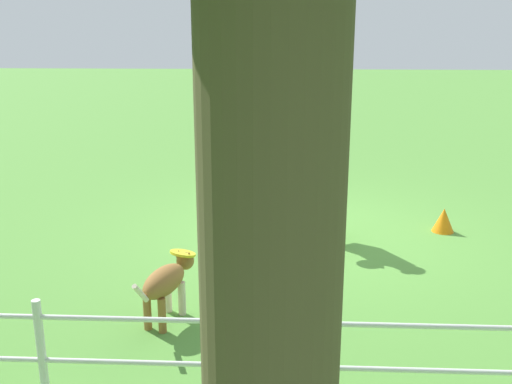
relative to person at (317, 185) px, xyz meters
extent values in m
plane|color=#56943B|center=(0.13, -0.06, -0.70)|extent=(60.00, 60.00, 0.00)
cube|color=silver|center=(0.12, -0.07, -0.65)|extent=(0.26, 0.10, 0.10)
cylinder|color=tan|center=(0.15, -0.02, -0.46)|extent=(0.32, 0.25, 0.37)
cylinder|color=navy|center=(0.10, -0.07, -0.23)|extent=(0.42, 0.33, 0.37)
cube|color=silver|center=(-0.12, 0.07, -0.65)|extent=(0.26, 0.10, 0.10)
cylinder|color=tan|center=(-0.10, 0.12, -0.46)|extent=(0.32, 0.25, 0.37)
cylinder|color=navy|center=(-0.11, 0.05, -0.23)|extent=(0.42, 0.33, 0.37)
cube|color=beige|center=(-0.02, -0.03, 0.11)|extent=(0.50, 0.52, 0.58)
cylinder|color=beige|center=(0.17, -0.11, 0.17)|extent=(0.16, 0.15, 0.29)
cylinder|color=beige|center=(-0.18, 0.08, 0.17)|extent=(0.16, 0.15, 0.29)
cylinder|color=tan|center=(-0.10, 0.27, -0.01)|extent=(0.21, 0.29, 0.19)
cylinder|color=tan|center=(0.20, -0.09, 0.01)|extent=(0.17, 0.14, 0.27)
sphere|color=tan|center=(0.03, 0.05, 0.47)|extent=(0.21, 0.21, 0.21)
cylinder|color=gold|center=(0.03, 0.05, 0.56)|extent=(0.22, 0.22, 0.07)
cylinder|color=gold|center=(0.08, 0.14, 0.53)|extent=(0.12, 0.12, 0.02)
ellipsoid|color=olive|center=(1.46, 2.23, -0.30)|extent=(0.43, 0.64, 0.25)
ellipsoid|color=beige|center=(1.41, 2.07, -0.33)|extent=(0.12, 0.17, 0.15)
sphere|color=olive|center=(1.34, 1.85, -0.26)|extent=(0.17, 0.17, 0.17)
cone|color=olive|center=(1.31, 1.77, -0.28)|extent=(0.11, 0.11, 0.09)
cone|color=olive|center=(1.29, 1.89, -0.19)|extent=(0.06, 0.06, 0.07)
cone|color=olive|center=(1.39, 1.85, -0.19)|extent=(0.06, 0.06, 0.07)
cylinder|color=beige|center=(1.34, 2.08, -0.54)|extent=(0.09, 0.09, 0.32)
cylinder|color=beige|center=(1.48, 2.04, -0.54)|extent=(0.09, 0.09, 0.32)
cylinder|color=olive|center=(1.45, 2.42, -0.54)|extent=(0.09, 0.09, 0.32)
cylinder|color=olive|center=(1.59, 2.37, -0.54)|extent=(0.09, 0.09, 0.32)
cylinder|color=beige|center=(1.59, 2.58, -0.25)|extent=(0.11, 0.20, 0.23)
cylinder|color=yellow|center=(1.36, 1.85, -0.18)|extent=(0.33, 0.33, 0.09)
cylinder|color=yellow|center=(-0.06, 0.38, -0.09)|extent=(0.33, 0.34, 0.08)
cylinder|color=silver|center=(0.13, 3.49, -0.29)|extent=(0.06, 0.06, 0.82)
cylinder|color=silver|center=(2.05, 3.49, -0.29)|extent=(0.06, 0.06, 0.82)
cylinder|color=silver|center=(0.13, 3.49, -0.33)|extent=(15.37, 0.04, 0.04)
cylinder|color=silver|center=(0.13, 3.49, 0.00)|extent=(15.37, 0.04, 0.04)
cylinder|color=brown|center=(0.45, 5.40, 1.02)|extent=(0.42, 0.42, 3.43)
cone|color=orange|center=(-1.66, -0.34, -0.54)|extent=(0.28, 0.28, 0.31)
camera|label=1|loc=(0.41, 6.97, 1.88)|focal=41.17mm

